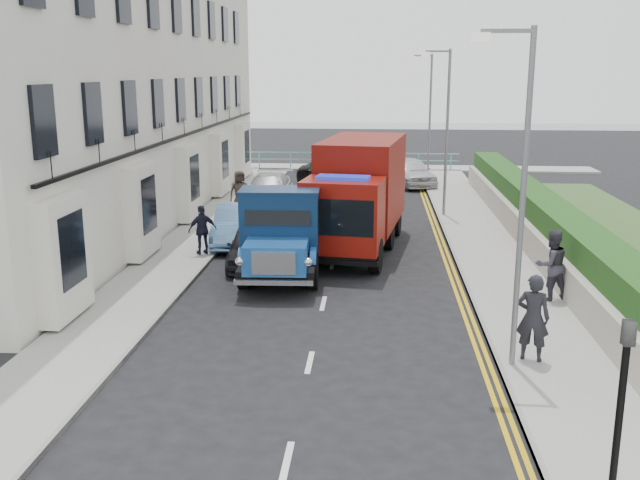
{
  "coord_description": "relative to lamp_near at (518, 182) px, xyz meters",
  "views": [
    {
      "loc": [
        1.35,
        -16.32,
        6.19
      ],
      "look_at": [
        -0.21,
        3.55,
        1.4
      ],
      "focal_mm": 40.0,
      "sensor_mm": 36.0,
      "label": 1
    }
  ],
  "objects": [
    {
      "name": "pedestrian_east_near",
      "position": [
        0.56,
        0.26,
        -2.93
      ],
      "size": [
        0.8,
        0.64,
        1.9
      ],
      "primitive_type": "imported",
      "rotation": [
        0.0,
        0.0,
        2.84
      ],
      "color": "black",
      "rests_on": "pavement_east"
    },
    {
      "name": "parked_car_rear",
      "position": [
        -7.78,
        18.03,
        -3.28
      ],
      "size": [
        2.08,
        5.0,
        1.44
      ],
      "primitive_type": "imported",
      "rotation": [
        0.0,
        0.0,
        -0.01
      ],
      "color": "#A2A2A7",
      "rests_on": "ground"
    },
    {
      "name": "red_lorry",
      "position": [
        -3.4,
        10.12,
        -1.97
      ],
      "size": [
        3.46,
        7.55,
        3.82
      ],
      "rotation": [
        0.0,
        0.0,
        -0.14
      ],
      "color": "black",
      "rests_on": "ground"
    },
    {
      "name": "terrace_west",
      "position": [
        -13.65,
        15.0,
        3.17
      ],
      "size": [
        6.31,
        30.2,
        14.25
      ],
      "color": "silver",
      "rests_on": "ground"
    },
    {
      "name": "ground",
      "position": [
        -4.18,
        2.0,
        -4.0
      ],
      "size": [
        120.0,
        120.0,
        0.0
      ],
      "primitive_type": "plane",
      "color": "black",
      "rests_on": "ground"
    },
    {
      "name": "sea_plane",
      "position": [
        -4.18,
        62.0,
        -4.0
      ],
      "size": [
        120.0,
        120.0,
        0.0
      ],
      "primitive_type": "plane",
      "color": "slate",
      "rests_on": "ground"
    },
    {
      "name": "pedestrian_east_far",
      "position": [
        1.92,
        4.52,
        -2.91
      ],
      "size": [
        1.13,
        1.02,
        1.93
      ],
      "primitive_type": "imported",
      "rotation": [
        0.0,
        0.0,
        3.51
      ],
      "color": "#34313C",
      "rests_on": "pavement_east"
    },
    {
      "name": "seafront_railing",
      "position": [
        -4.18,
        30.2,
        -3.42
      ],
      "size": [
        13.0,
        0.08,
        1.11
      ],
      "color": "#59B2A5",
      "rests_on": "ground"
    },
    {
      "name": "pavement_west",
      "position": [
        -9.38,
        11.0,
        -3.94
      ],
      "size": [
        2.4,
        38.0,
        0.12
      ],
      "primitive_type": "cube",
      "color": "gray",
      "rests_on": "ground"
    },
    {
      "name": "parked_car_mid",
      "position": [
        -7.78,
        10.58,
        -3.3
      ],
      "size": [
        1.77,
        4.34,
        1.4
      ],
      "primitive_type": "imported",
      "rotation": [
        0.0,
        0.0,
        0.07
      ],
      "color": "#5B8DC4",
      "rests_on": "ground"
    },
    {
      "name": "pedestrian_west_near",
      "position": [
        -8.58,
        8.56,
        -3.05
      ],
      "size": [
        1.04,
        0.85,
        1.66
      ],
      "primitive_type": "imported",
      "rotation": [
        0.0,
        0.0,
        3.69
      ],
      "color": "black",
      "rests_on": "pavement_west"
    },
    {
      "name": "seafront_car_right",
      "position": [
        -0.95,
        24.36,
        -3.22
      ],
      "size": [
        3.09,
        4.88,
        1.55
      ],
      "primitive_type": "imported",
      "rotation": [
        0.0,
        0.0,
        0.3
      ],
      "color": "silver",
      "rests_on": "ground"
    },
    {
      "name": "traffic_signal",
      "position": [
        0.42,
        -5.5,
        -1.92
      ],
      "size": [
        0.16,
        0.2,
        3.1
      ],
      "color": "black",
      "rests_on": "ground"
    },
    {
      "name": "garden_east",
      "position": [
        3.03,
        11.0,
        -3.1
      ],
      "size": [
        1.45,
        28.0,
        1.75
      ],
      "color": "#B2AD9E",
      "rests_on": "ground"
    },
    {
      "name": "pavement_east",
      "position": [
        1.12,
        11.0,
        -3.94
      ],
      "size": [
        2.6,
        38.0,
        0.12
      ],
      "primitive_type": "cube",
      "color": "gray",
      "rests_on": "ground"
    },
    {
      "name": "pedestrian_west_far",
      "position": [
        -8.58,
        15.26,
        -2.93
      ],
      "size": [
        1.09,
        0.94,
        1.89
      ],
      "primitive_type": "imported",
      "rotation": [
        0.0,
        0.0,
        0.45
      ],
      "color": "#362B27",
      "rests_on": "pavement_west"
    },
    {
      "name": "lamp_far",
      "position": [
        0.0,
        26.0,
        0.0
      ],
      "size": [
        1.23,
        0.18,
        7.0
      ],
      "color": "slate",
      "rests_on": "ground"
    },
    {
      "name": "parked_car_front",
      "position": [
        -6.78,
        7.7,
        -3.37
      ],
      "size": [
        1.83,
        3.79,
        1.25
      ],
      "primitive_type": "imported",
      "rotation": [
        0.0,
        0.0,
        0.1
      ],
      "color": "black",
      "rests_on": "ground"
    },
    {
      "name": "seafront_car_left",
      "position": [
        -5.26,
        25.25,
        -3.23
      ],
      "size": [
        3.74,
        5.94,
        1.53
      ],
      "primitive_type": "imported",
      "rotation": [
        0.0,
        0.0,
        2.91
      ],
      "color": "black",
      "rests_on": "ground"
    },
    {
      "name": "promenade",
      "position": [
        -4.18,
        31.0,
        -3.94
      ],
      "size": [
        30.0,
        2.5,
        0.12
      ],
      "primitive_type": "cube",
      "color": "gray",
      "rests_on": "ground"
    },
    {
      "name": "lamp_mid",
      "position": [
        0.0,
        16.0,
        0.0
      ],
      "size": [
        1.23,
        0.18,
        7.0
      ],
      "color": "slate",
      "rests_on": "ground"
    },
    {
      "name": "bedford_lorry",
      "position": [
        -5.62,
        6.22,
        -2.73
      ],
      "size": [
        2.55,
        5.91,
        2.75
      ],
      "rotation": [
        0.0,
        0.0,
        0.04
      ],
      "color": "black",
      "rests_on": "ground"
    },
    {
      "name": "lamp_near",
      "position": [
        0.0,
        0.0,
        0.0
      ],
      "size": [
        1.23,
        0.18,
        7.0
      ],
      "color": "slate",
      "rests_on": "ground"
    }
  ]
}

